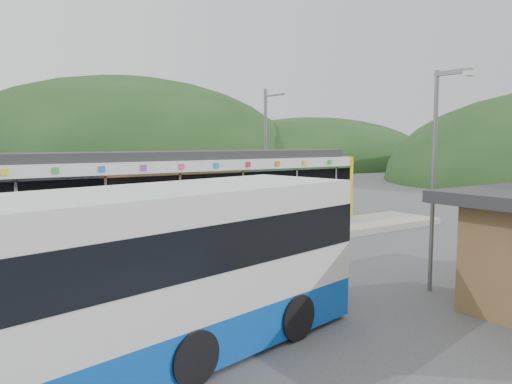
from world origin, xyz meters
TOP-DOWN VIEW (x-y plane):
  - ground at (0.00, 0.00)m, footprint 120.00×120.00m
  - hills at (6.19, 5.29)m, footprint 146.00×149.00m
  - platform at (0.00, 3.30)m, footprint 26.00×3.20m
  - yellow_line at (0.00, 2.00)m, footprint 26.00×0.10m
  - train at (-0.61, 6.00)m, footprint 20.44×3.01m
  - catenary_mast_east at (7.00, 8.56)m, footprint 0.18×1.80m
  - bus at (-6.75, -5.21)m, footprint 12.42×5.12m
  - lamp_post at (2.93, -5.21)m, footprint 0.36×1.08m

SIDE VIEW (x-z plane):
  - ground at x=0.00m, z-range 0.00..0.00m
  - hills at x=6.19m, z-range -13.00..13.00m
  - platform at x=0.00m, z-range 0.00..0.30m
  - yellow_line at x=0.00m, z-range 0.30..0.31m
  - bus at x=-6.75m, z-range -0.06..3.24m
  - train at x=-0.61m, z-range 0.19..3.93m
  - lamp_post at x=2.93m, z-range 0.59..6.69m
  - catenary_mast_east at x=7.00m, z-range 0.15..7.15m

